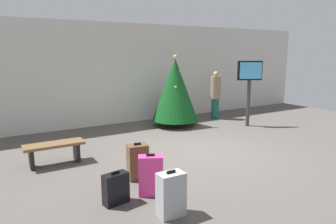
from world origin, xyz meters
TOP-DOWN VIEW (x-y plane):
  - ground_plane at (0.00, 0.00)m, footprint 16.00×16.00m
  - back_wall at (0.00, 4.09)m, footprint 16.00×0.20m
  - holiday_tree at (0.97, 2.69)m, footprint 1.51×1.51m
  - flight_info_kiosk at (3.05, 1.46)m, footprint 0.78×0.41m
  - waiting_bench at (-3.20, 0.96)m, footprint 1.26×0.44m
  - traveller_0 at (2.84, 2.91)m, footprint 0.51×0.51m
  - suitcase_0 at (-2.70, -1.40)m, footprint 0.44×0.26m
  - suitcase_1 at (-2.07, -1.41)m, footprint 0.47×0.38m
  - suitcase_2 at (-2.13, -2.18)m, footprint 0.40×0.25m
  - suitcase_3 at (-1.97, -0.67)m, footprint 0.41×0.32m

SIDE VIEW (x-z plane):
  - ground_plane at x=0.00m, z-range 0.00..0.00m
  - suitcase_0 at x=-2.70m, z-range -0.02..0.53m
  - suitcase_2 at x=-2.13m, z-range -0.02..0.70m
  - suitcase_3 at x=-1.97m, z-range -0.02..0.70m
  - suitcase_1 at x=-2.07m, z-range -0.02..0.72m
  - waiting_bench at x=-3.20m, z-range 0.11..0.59m
  - traveller_0 at x=2.84m, z-range 0.04..1.79m
  - holiday_tree at x=0.97m, z-range 0.04..2.39m
  - flight_info_kiosk at x=3.05m, z-range 0.41..2.57m
  - back_wall at x=0.00m, z-range 0.00..3.39m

